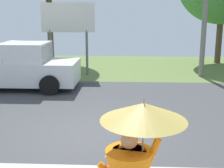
{
  "coord_description": "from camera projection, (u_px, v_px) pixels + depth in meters",
  "views": [
    {
      "loc": [
        0.86,
        -7.51,
        3.15
      ],
      "look_at": [
        0.45,
        1.0,
        1.1
      ],
      "focal_mm": 49.39,
      "sensor_mm": 36.0,
      "label": 1
    }
  ],
  "objects": [
    {
      "name": "roadside_billboard",
      "position": [
        68.0,
        23.0,
        14.89
      ],
      "size": [
        2.6,
        0.12,
        3.5
      ],
      "color": "slate",
      "rests_on": "ground_plane"
    },
    {
      "name": "pickup_truck",
      "position": [
        15.0,
        67.0,
        12.62
      ],
      "size": [
        5.2,
        2.28,
        1.88
      ],
      "rotation": [
        0.0,
        0.0,
        -0.13
      ],
      "color": "silver",
      "rests_on": "ground_plane"
    },
    {
      "name": "ground_plane",
      "position": [
        102.0,
        102.0,
        10.95
      ],
      "size": [
        40.0,
        22.0,
        0.2
      ],
      "color": "#424244"
    }
  ]
}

